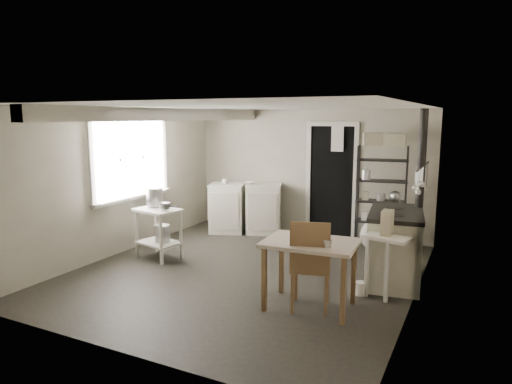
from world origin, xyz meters
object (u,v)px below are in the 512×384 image
at_px(work_table, 310,276).
at_px(base_cabinets, 245,208).
at_px(shelf_rack, 381,192).
at_px(flour_sack, 373,236).
at_px(prep_table, 159,233).
at_px(chair, 311,267).
at_px(stove, 395,249).
at_px(stockpot, 154,197).

bearing_deg(work_table, base_cabinets, 129.51).
relative_size(shelf_rack, flour_sack, 3.53).
xyz_separation_m(prep_table, chair, (2.74, -0.74, 0.08)).
xyz_separation_m(shelf_rack, work_table, (-0.22, -2.81, -0.57)).
bearing_deg(work_table, stove, 61.52).
relative_size(shelf_rack, chair, 1.61).
bearing_deg(shelf_rack, flour_sack, -121.77).
relative_size(stockpot, flour_sack, 0.57).
height_order(stove, work_table, stove).
relative_size(stove, work_table, 1.17).
bearing_deg(prep_table, work_table, -15.02).
relative_size(stockpot, work_table, 0.26).
distance_m(stockpot, shelf_rack, 3.66).
xyz_separation_m(prep_table, shelf_rack, (2.94, 2.08, 0.55)).
bearing_deg(base_cabinets, chair, -70.93).
distance_m(stockpot, work_table, 3.03).
height_order(base_cabinets, work_table, base_cabinets).
relative_size(base_cabinets, shelf_rack, 0.82).
relative_size(base_cabinets, work_table, 1.35).
xyz_separation_m(base_cabinets, chair, (2.29, -2.77, 0.02)).
distance_m(prep_table, stove, 3.48).
height_order(stove, flour_sack, stove).
distance_m(base_cabinets, stove, 3.32).
bearing_deg(stockpot, prep_table, -35.84).
xyz_separation_m(prep_table, stockpot, (-0.14, 0.10, 0.54)).
relative_size(prep_table, base_cabinets, 0.55).
bearing_deg(base_cabinets, work_table, -71.00).
bearing_deg(stove, base_cabinets, 145.98).
bearing_deg(work_table, flour_sack, 86.82).
bearing_deg(chair, prep_table, 149.83).
distance_m(prep_table, flour_sack, 3.44).
bearing_deg(base_cabinets, flour_sack, -23.54).
height_order(prep_table, work_table, prep_table).
relative_size(stockpot, base_cabinets, 0.20).
bearing_deg(stockpot, base_cabinets, 73.17).
height_order(stockpot, stove, stockpot).
height_order(base_cabinets, flour_sack, base_cabinets).
relative_size(stove, chair, 1.14).
bearing_deg(chair, base_cabinets, 114.57).
distance_m(shelf_rack, stove, 1.65).
xyz_separation_m(stove, chair, (-0.70, -1.32, 0.04)).
xyz_separation_m(prep_table, stove, (3.44, 0.58, 0.04)).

